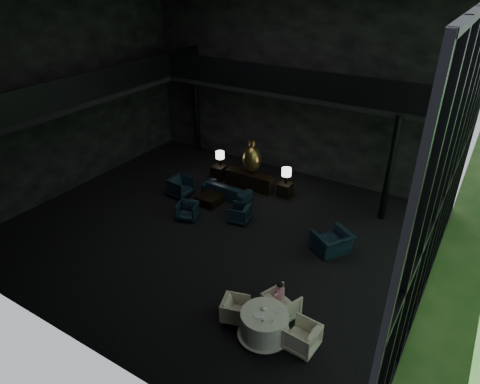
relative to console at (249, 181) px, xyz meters
The scene contains 34 objects.
floor 3.56m from the console, 79.50° to the right, with size 14.00×12.00×0.02m, color black.
wall_back 4.49m from the console, 75.59° to the left, with size 14.00×0.04×8.00m, color black.
wall_front 10.19m from the console, 86.10° to the right, with size 14.00×0.04×8.00m, color black.
wall_left 8.12m from the console, 151.25° to the right, with size 0.04×12.00×8.00m, color black.
curtain_wall 9.12m from the console, 24.65° to the right, with size 0.20×12.00×8.00m, color black, non-canonical shape.
mezzanine_left 7.36m from the console, 146.93° to the right, with size 2.00×12.00×0.25m, color black.
mezzanine_back 4.29m from the console, 42.61° to the left, with size 12.00×2.00×0.25m, color black.
railing_left 7.02m from the console, 141.32° to the right, with size 0.06×12.00×1.00m, color black.
railing_back 4.60m from the console, 17.35° to the left, with size 12.00×0.06×1.00m, color black.
column_nw 5.16m from the console, 153.04° to the left, with size 0.24×0.24×4.00m, color black.
column_ne 5.72m from the console, ahead, with size 0.24×0.24×4.00m, color black.
console is the anchor object (origin of this frame).
bronze_urn 0.96m from the console, 90.00° to the left, with size 0.76×0.76×1.42m.
side_table_left 1.60m from the console, behind, with size 0.54×0.54×0.60m, color black.
table_lamp_left 1.76m from the console, behind, with size 0.38×0.38×0.64m.
side_table_right 1.61m from the console, ahead, with size 0.52×0.52×0.57m, color black.
table_lamp_right 1.76m from the console, ahead, with size 0.39×0.39×0.66m.
sofa 1.20m from the console, 110.43° to the right, with size 1.99×0.58×0.78m, color black.
lounge_armchair_west 2.92m from the console, 134.69° to the right, with size 0.92×0.86×0.95m, color black.
lounge_armchair_east 2.70m from the console, 67.58° to the right, with size 0.67×0.63×0.69m, color black.
lounge_armchair_south 3.42m from the console, 101.88° to the right, with size 0.67×0.63×0.69m, color black.
window_armchair 5.25m from the console, 28.32° to the right, with size 1.22×0.80×1.07m, color black.
coffee_table 2.13m from the console, 107.74° to the right, with size 0.84×0.84×0.38m, color black.
dining_table 8.16m from the console, 56.80° to the right, with size 1.39×1.39×0.75m.
dining_chair_north 7.48m from the console, 52.86° to the right, with size 0.85×0.80×0.88m, color beige.
dining_chair_east 8.62m from the console, 50.86° to the right, with size 0.77×0.72×0.79m, color beige.
dining_chair_west 7.58m from the console, 62.27° to the right, with size 0.62×0.58×0.64m, color beige.
child 7.33m from the console, 53.10° to the right, with size 0.26×0.26×0.55m.
plate_a 8.22m from the console, 57.95° to the right, with size 0.27×0.27×0.02m, color white.
plate_b 8.09m from the console, 54.16° to the right, with size 0.25×0.25×0.02m, color white.
saucer 8.44m from the console, 55.82° to the right, with size 0.15×0.15×0.01m, color white.
coffee_cup 8.43m from the console, 55.56° to the right, with size 0.07×0.07×0.05m, color white.
cereal_bowl 8.03m from the console, 56.94° to the right, with size 0.16×0.16×0.08m, color white.
cream_pot 8.43m from the console, 57.28° to the right, with size 0.06×0.06×0.08m, color #99999E.
Camera 1 is at (7.46, -10.42, 8.52)m, focal length 32.00 mm.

